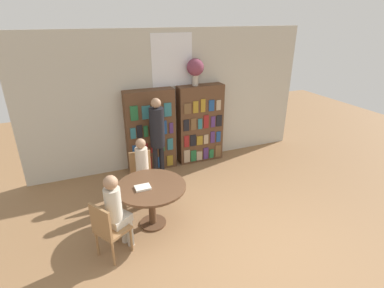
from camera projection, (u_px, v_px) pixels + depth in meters
ground_plane at (249, 253)px, 4.42m from camera, size 16.00×16.00×0.00m
wall_back at (173, 99)px, 6.67m from camera, size 6.40×0.07×3.00m
bookshelf_left at (151, 131)px, 6.54m from camera, size 1.06×0.34×1.81m
bookshelf_right at (200, 124)px, 6.95m from camera, size 1.06×0.34×1.81m
flower_vase at (195, 68)px, 6.40m from camera, size 0.37×0.37×0.58m
reading_table at (151, 193)px, 4.80m from camera, size 1.12×1.12×0.74m
chair_near_camera at (108, 228)px, 4.17m from camera, size 0.55×0.55×0.90m
chair_left_side at (142, 173)px, 5.62m from camera, size 0.42×0.42×0.90m
seated_reader_left at (143, 168)px, 5.38m from camera, size 0.25×0.36×1.25m
seated_reader_right at (116, 209)px, 4.22m from camera, size 0.39×0.37×1.27m
librarian_standing at (157, 131)px, 6.05m from camera, size 0.30×0.57×1.75m
open_book_on_table at (143, 187)px, 4.67m from camera, size 0.24×0.18×0.03m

